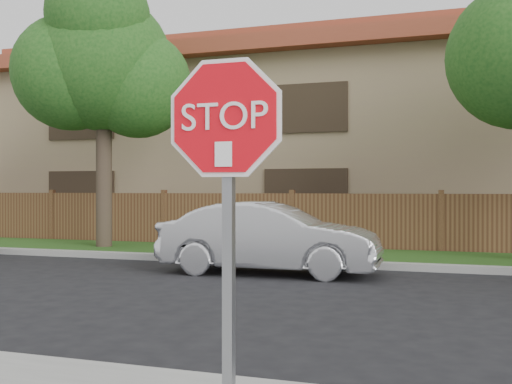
% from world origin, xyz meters
% --- Properties ---
extents(far_curb, '(70.00, 0.30, 0.15)m').
position_xyz_m(far_curb, '(0.00, 8.15, 0.07)').
color(far_curb, gray).
rests_on(far_curb, ground).
extents(grass_strip, '(70.00, 3.00, 0.12)m').
position_xyz_m(grass_strip, '(0.00, 9.80, 0.06)').
color(grass_strip, '#1E4714').
rests_on(grass_strip, ground).
extents(fence, '(70.00, 0.12, 1.60)m').
position_xyz_m(fence, '(0.00, 11.40, 0.80)').
color(fence, '#4C2D1A').
rests_on(fence, ground).
extents(apartment_building, '(35.20, 9.20, 7.20)m').
position_xyz_m(apartment_building, '(0.00, 17.00, 3.53)').
color(apartment_building, tan).
rests_on(apartment_building, ground).
extents(tree_left, '(4.80, 3.90, 7.78)m').
position_xyz_m(tree_left, '(-8.98, 9.57, 5.22)').
color(tree_left, '#382B21').
rests_on(tree_left, ground).
extents(stop_sign, '(1.01, 0.13, 2.55)m').
position_xyz_m(stop_sign, '(-1.02, -1.48, 1.83)').
color(stop_sign, gray).
rests_on(stop_sign, sidewalk_near).
extents(sedan_left, '(4.46, 1.65, 1.46)m').
position_xyz_m(sedan_left, '(-3.24, 6.73, 0.73)').
color(sedan_left, silver).
rests_on(sedan_left, ground).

